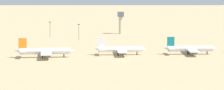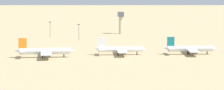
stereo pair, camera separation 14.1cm
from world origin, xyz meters
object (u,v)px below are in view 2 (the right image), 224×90
Objects in this scene: control_tower at (121,21)px; light_pole_east at (79,31)px; parked_jet_teal_3 at (190,49)px; light_pole_west at (50,28)px; parked_jet_orange_1 at (44,51)px; parked_jet_white_2 at (120,49)px.

control_tower is 1.50× the size of light_pole_east.
control_tower reaches higher than parked_jet_teal_3.
light_pole_west is 32.21m from light_pole_east.
light_pole_west is (4.46, 118.47, 3.61)m from parked_jet_orange_1.
parked_jet_orange_1 is 1.10× the size of parked_jet_white_2.
parked_jet_orange_1 is at bearing -92.16° from light_pole_west.
parked_jet_white_2 is 137.05m from control_tower.
parked_jet_teal_3 is at bearing -78.80° from control_tower.
parked_jet_white_2 is at bearing -76.52° from light_pole_east.
parked_jet_white_2 is 45.04m from parked_jet_teal_3.
parked_jet_orange_1 is 2.90× the size of light_pole_east.
light_pole_east is at bearing -46.39° from light_pole_west.
parked_jet_white_2 is 0.97× the size of parked_jet_teal_3.
parked_jet_white_2 is at bearing 8.24° from parked_jet_orange_1.
parked_jet_orange_1 is 156.79m from control_tower.
parked_jet_orange_1 is 93.01m from parked_jet_teal_3.
control_tower is at bearing 105.42° from parked_jet_teal_3.
parked_jet_orange_1 is 118.61m from light_pole_west.
parked_jet_orange_1 is 2.86× the size of light_pole_west.
parked_jet_teal_3 is (44.99, -2.24, 0.09)m from parked_jet_white_2.
light_pole_east is at bearing 74.81° from parked_jet_orange_1.
control_tower is (65.60, 142.21, 7.55)m from parked_jet_orange_1.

